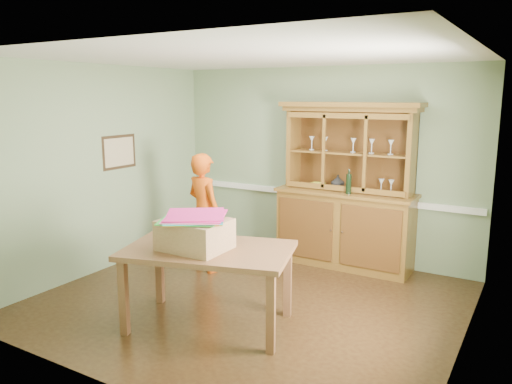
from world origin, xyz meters
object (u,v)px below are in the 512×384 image
Objects in this scene: china_hutch at (346,210)px; person at (204,212)px; dining_table at (208,257)px; cardboard_box at (195,234)px.

china_hutch reaches higher than person.
dining_table is (-0.52, -2.45, -0.06)m from china_hutch.
person is at bearing 111.63° from dining_table.
china_hutch is at bearing 61.85° from dining_table.
cardboard_box is (-0.61, -2.55, 0.19)m from china_hutch.
cardboard_box is 0.40× the size of person.
dining_table is 1.17× the size of person.
dining_table is at bearing 143.85° from person.
dining_table is 1.67m from person.
china_hutch is 1.41× the size of person.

